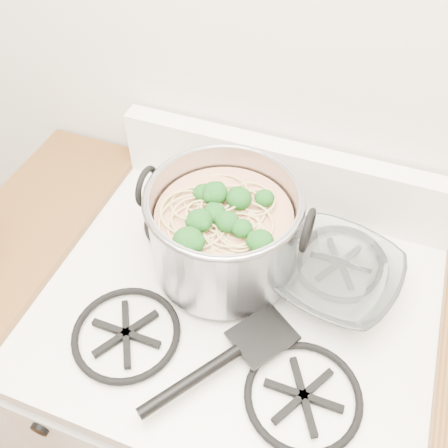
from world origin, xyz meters
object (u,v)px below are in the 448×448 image
Objects in this scene: gas_range at (234,397)px; glass_bowl at (332,280)px; stock_pot at (224,232)px; spatula at (263,334)px.

gas_range is 0.53m from glass_bowl.
stock_pot is at bearing 128.54° from gas_range.
gas_range is 9.35× the size of glass_bowl.
spatula is at bearing -119.94° from glass_bowl.
glass_bowl is (0.22, 0.02, -0.08)m from stock_pot.
gas_range is at bearing -51.46° from stock_pot.
glass_bowl is at bearing 5.58° from stock_pot.
spatula is (0.07, -0.07, 0.50)m from gas_range.
spatula is 3.14× the size of glass_bowl.
stock_pot is at bearing 166.57° from spatula.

